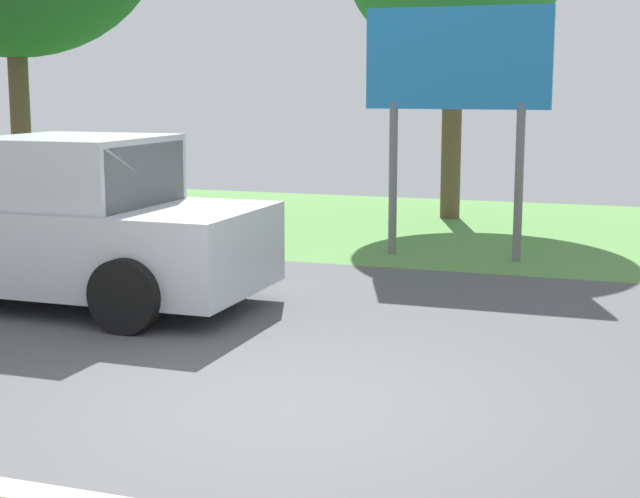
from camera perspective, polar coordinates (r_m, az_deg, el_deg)
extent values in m
cube|color=#4C4C4F|center=(9.26, 2.08, -6.05)|extent=(40.00, 8.00, 0.10)
cube|color=#528741|center=(16.91, 10.17, 0.99)|extent=(40.00, 8.00, 0.10)
cube|color=#ADB2BA|center=(11.56, -16.03, 0.44)|extent=(5.20, 2.00, 0.90)
cube|color=#ADB2BA|center=(11.18, -14.11, 4.11)|extent=(1.80, 1.84, 0.90)
cube|color=#2D3842|center=(10.74, -10.31, 4.02)|extent=(0.10, 1.70, 0.77)
cylinder|color=black|center=(11.60, -6.21, -0.71)|extent=(0.76, 0.28, 0.76)
cylinder|color=black|center=(9.87, -11.22, -2.67)|extent=(0.76, 0.28, 0.76)
cylinder|color=slate|center=(14.13, 4.29, 4.13)|extent=(0.12, 0.12, 2.20)
cylinder|color=slate|center=(13.77, 11.55, 3.81)|extent=(0.12, 0.12, 2.20)
cube|color=#1E72B2|center=(13.86, 8.04, 10.99)|extent=(2.60, 0.10, 1.40)
cylinder|color=brown|center=(18.79, -17.11, 7.33)|extent=(0.36, 0.36, 3.66)
cylinder|color=brown|center=(18.06, 7.71, 7.19)|extent=(0.36, 0.36, 3.41)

